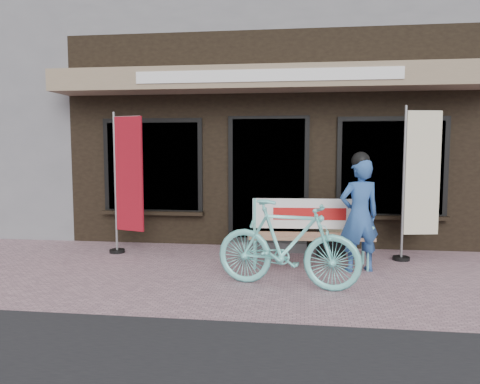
# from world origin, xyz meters

# --- Properties ---
(ground) EXTENTS (70.00, 70.00, 0.00)m
(ground) POSITION_xyz_m (0.00, 0.00, 0.00)
(ground) COLOR #A37D87
(ground) RESTS_ON ground
(storefront) EXTENTS (7.00, 6.77, 6.00)m
(storefront) POSITION_xyz_m (0.00, 4.96, 2.99)
(storefront) COLOR black
(storefront) RESTS_ON ground
(bench) EXTENTS (1.76, 0.55, 0.94)m
(bench) POSITION_xyz_m (0.68, 0.81, 0.55)
(bench) COLOR #72DFD7
(bench) RESTS_ON ground
(person) EXTENTS (0.64, 0.52, 1.62)m
(person) POSITION_xyz_m (1.33, 0.57, 0.80)
(person) COLOR #2C559A
(person) RESTS_ON ground
(bicycle) EXTENTS (1.82, 0.85, 1.06)m
(bicycle) POSITION_xyz_m (0.39, -0.30, 0.53)
(bicycle) COLOR #72DFD7
(bicycle) RESTS_ON ground
(nobori_red) EXTENTS (0.66, 0.33, 2.23)m
(nobori_red) POSITION_xyz_m (-2.15, 1.13, 1.15)
(nobori_red) COLOR gray
(nobori_red) RESTS_ON ground
(nobori_cream) EXTENTS (0.68, 0.29, 2.29)m
(nobori_cream) POSITION_xyz_m (2.27, 1.32, 1.18)
(nobori_cream) COLOR gray
(nobori_cream) RESTS_ON ground
(menu_stand) EXTENTS (0.45, 0.16, 0.88)m
(menu_stand) POSITION_xyz_m (1.02, 1.33, 0.45)
(menu_stand) COLOR black
(menu_stand) RESTS_ON ground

